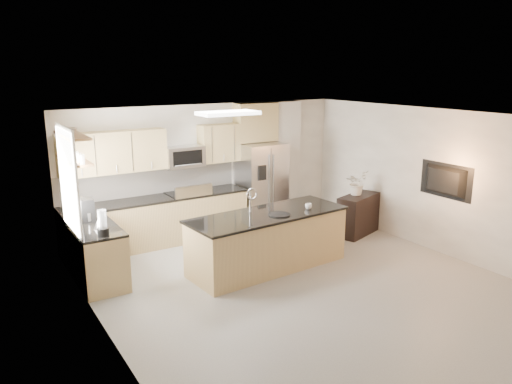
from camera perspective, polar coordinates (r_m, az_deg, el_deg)
floor at (r=7.96m, az=5.24°, el=-10.47°), size 6.50×6.50×0.00m
ceiling at (r=7.28m, az=5.70°, el=8.49°), size 6.00×6.50×0.02m
wall_back at (r=10.23m, az=-5.57°, el=2.71°), size 6.00×0.02×2.60m
wall_front at (r=5.45m, az=26.79°, el=-9.03°), size 6.00×0.02×2.60m
wall_left at (r=6.26m, az=-17.14°, el=-5.20°), size 0.02×6.50×2.60m
wall_right at (r=9.59m, az=19.93°, el=1.17°), size 0.02×6.50×2.60m
back_counter at (r=9.68m, az=-11.14°, el=-3.21°), size 3.55×0.66×1.44m
left_counter at (r=8.30m, az=-17.88°, el=-6.64°), size 0.66×1.50×0.92m
range at (r=9.89m, az=-7.73°, el=-2.69°), size 0.76×0.64×1.14m
upper_cabinets at (r=9.49m, az=-12.29°, el=4.79°), size 3.50×0.33×0.75m
microwave at (r=9.74m, az=-8.26°, el=4.03°), size 0.76×0.40×0.40m
refrigerator at (r=10.50m, az=0.58°, el=0.78°), size 0.92×0.78×1.78m
partition_column at (r=11.01m, az=3.31°, el=3.56°), size 0.60×0.30×2.60m
window at (r=7.92m, az=-20.63°, el=1.13°), size 0.04×1.15×1.65m
shelf_lower at (r=7.98m, az=-20.07°, el=3.48°), size 0.30×1.20×0.04m
shelf_upper at (r=7.93m, az=-20.29°, el=6.10°), size 0.30×1.20×0.04m
ceiling_fixture at (r=8.41m, az=-3.21°, el=8.99°), size 1.00×0.50×0.06m
island at (r=8.40m, az=1.36°, el=-5.55°), size 2.82×1.19×1.38m
credenza at (r=10.30m, az=11.59°, el=-2.56°), size 1.10×0.73×0.81m
cup at (r=8.55m, az=6.01°, el=-1.63°), size 0.14×0.14×0.09m
platter at (r=8.16m, az=2.70°, el=-2.60°), size 0.45×0.45×0.02m
blender at (r=7.56m, az=-17.13°, el=-3.58°), size 0.17×0.17×0.39m
kettle at (r=7.92m, az=-17.41°, el=-3.28°), size 0.19×0.19×0.24m
coffee_maker at (r=8.32m, az=-18.72°, el=-2.04°), size 0.21×0.25×0.37m
bowl at (r=8.19m, az=-20.73°, el=6.72°), size 0.40×0.40×0.08m
flower_vase at (r=10.15m, az=11.45°, el=1.72°), size 0.78×0.71×0.73m
television at (r=9.39m, az=20.56°, el=1.17°), size 0.14×1.08×0.62m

